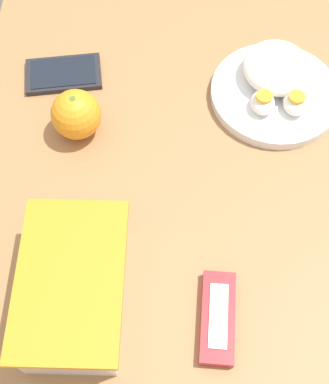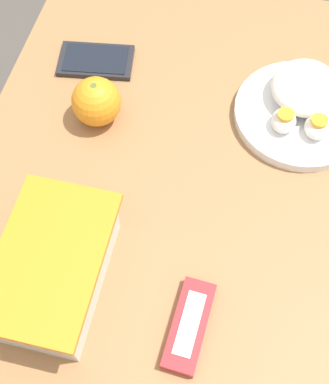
% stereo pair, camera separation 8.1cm
% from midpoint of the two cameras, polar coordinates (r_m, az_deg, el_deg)
% --- Properties ---
extents(ground_plane, '(10.00, 10.00, 0.00)m').
position_cam_midpoint_polar(ground_plane, '(1.54, -1.60, -13.76)').
color(ground_plane, '#4C4742').
extents(table, '(0.99, 0.66, 0.75)m').
position_cam_midpoint_polar(table, '(0.97, -2.48, -4.10)').
color(table, '#996B42').
rests_on(table, ground_plane).
extents(food_container, '(0.22, 0.14, 0.09)m').
position_cam_midpoint_polar(food_container, '(0.75, -12.60, -10.44)').
color(food_container, white).
rests_on(food_container, table).
extents(orange_fruit, '(0.08, 0.08, 0.08)m').
position_cam_midpoint_polar(orange_fruit, '(0.89, -12.00, 7.87)').
color(orange_fruit, orange).
rests_on(orange_fruit, table).
extents(rice_plate, '(0.22, 0.22, 0.07)m').
position_cam_midpoint_polar(rice_plate, '(0.95, 9.39, 11.11)').
color(rice_plate, white).
rests_on(rice_plate, table).
extents(candy_bar, '(0.13, 0.05, 0.02)m').
position_cam_midpoint_polar(candy_bar, '(0.76, 2.61, -13.53)').
color(candy_bar, '#B7282D').
rests_on(candy_bar, table).
extents(cell_phone, '(0.10, 0.14, 0.01)m').
position_cam_midpoint_polar(cell_phone, '(1.00, -13.06, 12.00)').
color(cell_phone, '#232328').
rests_on(cell_phone, table).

